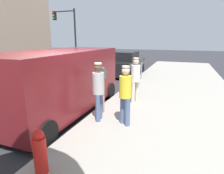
{
  "coord_description": "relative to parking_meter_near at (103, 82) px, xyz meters",
  "views": [
    {
      "loc": [
        3.71,
        -4.85,
        2.54
      ],
      "look_at": [
        1.65,
        0.52,
        1.05
      ],
      "focal_mm": 30.18,
      "sensor_mm": 36.0,
      "label": 1
    }
  ],
  "objects": [
    {
      "name": "pedestrian_in_white",
      "position": [
        0.7,
        1.41,
        -0.05
      ],
      "size": [
        0.34,
        0.34,
        1.7
      ],
      "color": "beige",
      "rests_on": "sidewalk_slab"
    },
    {
      "name": "sidewalk_slab",
      "position": [
        2.15,
        -0.52,
        -1.11
      ],
      "size": [
        5.0,
        32.0,
        0.15
      ],
      "primitive_type": "cube",
      "color": "#9E998E",
      "rests_on": "ground"
    },
    {
      "name": "parking_meter_near",
      "position": [
        0.0,
        0.0,
        0.0
      ],
      "size": [
        0.14,
        0.18,
        1.52
      ],
      "color": "gray",
      "rests_on": "sidewalk_slab"
    },
    {
      "name": "pedestrian_in_gray",
      "position": [
        0.11,
        -0.6,
        -0.04
      ],
      "size": [
        0.34,
        0.36,
        1.73
      ],
      "color": "#4C608C",
      "rests_on": "sidewalk_slab"
    },
    {
      "name": "parked_van",
      "position": [
        -1.5,
        -0.09,
        -0.03
      ],
      "size": [
        2.13,
        5.2,
        2.15
      ],
      "color": "maroon",
      "rests_on": "ground"
    },
    {
      "name": "fire_hydrant",
      "position": [
        0.1,
        -3.07,
        -0.61
      ],
      "size": [
        0.24,
        0.24,
        0.86
      ],
      "color": "red",
      "rests_on": "sidewalk_slab"
    },
    {
      "name": "parked_sedan_ahead",
      "position": [
        -1.58,
        7.57,
        -0.43
      ],
      "size": [
        1.96,
        4.41,
        1.65
      ],
      "color": "black",
      "rests_on": "ground"
    },
    {
      "name": "parking_meter_far",
      "position": [
        0.0,
        5.77,
        0.0
      ],
      "size": [
        0.14,
        0.18,
        1.52
      ],
      "color": "gray",
      "rests_on": "sidewalk_slab"
    },
    {
      "name": "ground_plane",
      "position": [
        -1.35,
        -0.52,
        -1.18
      ],
      "size": [
        80.0,
        80.0,
        0.0
      ],
      "primitive_type": "plane",
      "color": "#2D2D33"
    },
    {
      "name": "pedestrian_in_yellow",
      "position": [
        0.92,
        -0.6,
        -0.07
      ],
      "size": [
        0.34,
        0.34,
        1.68
      ],
      "color": "#4C608C",
      "rests_on": "sidewalk_slab"
    },
    {
      "name": "traffic_light_corner",
      "position": [
        -8.29,
        10.53,
        2.34
      ],
      "size": [
        2.48,
        0.42,
        5.2
      ],
      "color": "black",
      "rests_on": "ground"
    }
  ]
}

